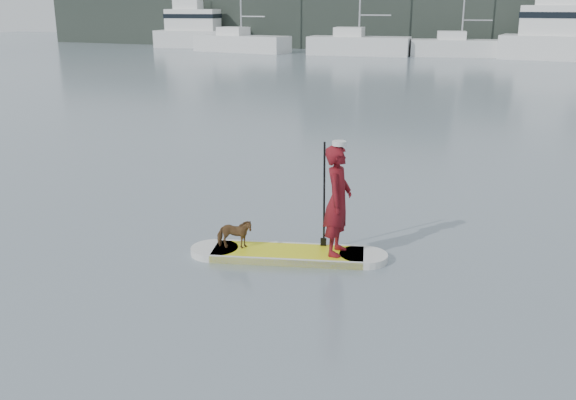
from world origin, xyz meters
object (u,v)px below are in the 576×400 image
at_px(dog, 234,234).
at_px(sailboat_d, 460,46).
at_px(sailboat_b, 241,41).
at_px(sailboat_c, 358,44).
at_px(paddleboard, 288,254).
at_px(paddler, 338,200).
at_px(motor_yacht_b, 198,30).
at_px(motor_yacht_a, 571,35).

height_order(dog, sailboat_d, sailboat_d).
xyz_separation_m(sailboat_b, sailboat_c, (10.41, 0.47, -0.01)).
distance_m(paddleboard, sailboat_b, 47.40).
relative_size(sailboat_b, sailboat_c, 1.08).
relative_size(paddler, sailboat_b, 0.14).
relative_size(sailboat_c, motor_yacht_b, 1.28).
bearing_deg(dog, sailboat_b, 6.45).
xyz_separation_m(paddler, sailboat_d, (-4.51, 43.99, -0.20)).
distance_m(paddleboard, dog, 0.95).
bearing_deg(paddler, sailboat_c, 10.88).
bearing_deg(sailboat_b, motor_yacht_b, 157.24).
xyz_separation_m(sailboat_c, motor_yacht_a, (15.87, 1.49, 0.95)).
bearing_deg(motor_yacht_b, paddleboard, -66.76).
bearing_deg(paddler, sailboat_b, 23.17).
relative_size(motor_yacht_a, motor_yacht_b, 1.20).
distance_m(dog, motor_yacht_a, 44.48).
xyz_separation_m(paddler, sailboat_b, (-22.82, 41.74, -0.14)).
relative_size(paddleboard, motor_yacht_a, 0.29).
relative_size(paddler, dog, 3.01).
xyz_separation_m(motor_yacht_a, motor_yacht_b, (-32.64, 1.66, -0.18)).
height_order(paddleboard, sailboat_b, sailboat_b).
relative_size(paddleboard, dog, 5.34).
bearing_deg(paddleboard, dog, -180.00).
bearing_deg(sailboat_d, sailboat_c, -179.26).
height_order(paddleboard, sailboat_c, sailboat_c).
height_order(sailboat_b, motor_yacht_b, sailboat_b).
height_order(paddleboard, motor_yacht_a, motor_yacht_a).
bearing_deg(sailboat_c, paddleboard, -81.43).
xyz_separation_m(paddler, sailboat_c, (-12.40, 42.21, -0.15)).
bearing_deg(dog, motor_yacht_b, 10.81).
bearing_deg(motor_yacht_b, sailboat_c, -19.32).
distance_m(paddler, dog, 1.83).
height_order(dog, motor_yacht_a, motor_yacht_a).
xyz_separation_m(sailboat_d, motor_yacht_b, (-24.66, 1.37, 0.81)).
relative_size(sailboat_b, motor_yacht_a, 1.16).
relative_size(sailboat_d, motor_yacht_a, 1.05).
xyz_separation_m(paddler, motor_yacht_b, (-29.17, 45.36, 0.61)).
bearing_deg(paddleboard, paddler, -0.00).
bearing_deg(paddleboard, sailboat_b, 101.95).
height_order(paddler, motor_yacht_b, motor_yacht_b).
height_order(sailboat_b, motor_yacht_a, sailboat_b).
distance_m(sailboat_b, sailboat_d, 18.44).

